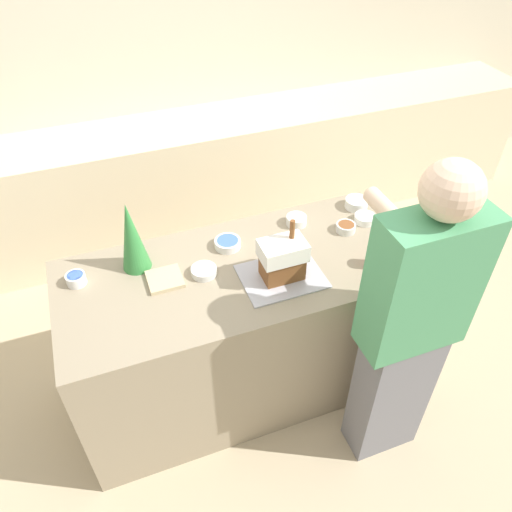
{
  "coord_description": "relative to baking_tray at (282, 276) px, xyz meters",
  "views": [
    {
      "loc": [
        -0.56,
        -1.72,
        2.58
      ],
      "look_at": [
        0.09,
        0.0,
        0.98
      ],
      "focal_mm": 35.0,
      "sensor_mm": 36.0,
      "label": 1
    }
  ],
  "objects": [
    {
      "name": "candy_bowl_far_right",
      "position": [
        0.46,
        0.21,
        0.02
      ],
      "size": [
        0.11,
        0.11,
        0.04
      ],
      "color": "silver",
      "rests_on": "kitchen_island"
    },
    {
      "name": "decorative_tree",
      "position": [
        -0.64,
        0.32,
        0.18
      ],
      "size": [
        0.14,
        0.14,
        0.37
      ],
      "color": "#33843D",
      "rests_on": "kitchen_island"
    },
    {
      "name": "candy_bowl_front_corner",
      "position": [
        0.24,
        0.36,
        0.02
      ],
      "size": [
        0.11,
        0.11,
        0.05
      ],
      "color": "white",
      "rests_on": "kitchen_island"
    },
    {
      "name": "candy_bowl_center_rear",
      "position": [
        -0.93,
        0.3,
        0.03
      ],
      "size": [
        0.09,
        0.09,
        0.05
      ],
      "color": "white",
      "rests_on": "kitchen_island"
    },
    {
      "name": "cookbook",
      "position": [
        -0.53,
        0.17,
        0.01
      ],
      "size": [
        0.16,
        0.16,
        0.02
      ],
      "color": "#CCB78C",
      "rests_on": "kitchen_island"
    },
    {
      "name": "candy_bowl_far_left",
      "position": [
        -0.17,
        0.31,
        0.02
      ],
      "size": [
        0.14,
        0.14,
        0.04
      ],
      "color": "white",
      "rests_on": "kitchen_island"
    },
    {
      "name": "wall_back",
      "position": [
        -0.17,
        2.05,
        0.38
      ],
      "size": [
        8.0,
        0.05,
        2.6
      ],
      "color": "beige",
      "rests_on": "ground_plane"
    },
    {
      "name": "gingerbread_house",
      "position": [
        0.0,
        0.0,
        0.11
      ],
      "size": [
        0.22,
        0.15,
        0.3
      ],
      "color": "brown",
      "rests_on": "baking_tray"
    },
    {
      "name": "baking_tray",
      "position": [
        0.0,
        0.0,
        0.0
      ],
      "size": [
        0.39,
        0.31,
        0.01
      ],
      "color": "#B2B2BC",
      "rests_on": "kitchen_island"
    },
    {
      "name": "person",
      "position": [
        0.4,
        -0.48,
        -0.02
      ],
      "size": [
        0.46,
        0.57,
        1.74
      ],
      "color": "slate",
      "rests_on": "ground_plane"
    },
    {
      "name": "kitchen_island",
      "position": [
        -0.17,
        0.12,
        -0.46
      ],
      "size": [
        1.79,
        0.78,
        0.92
      ],
      "color": "gray",
      "rests_on": "ground_plane"
    },
    {
      "name": "back_cabinet_block",
      "position": [
        -0.17,
        1.73,
        -0.46
      ],
      "size": [
        6.0,
        0.6,
        0.92
      ],
      "color": "beige",
      "rests_on": "ground_plane"
    },
    {
      "name": "mug",
      "position": [
        0.46,
        -0.08,
        0.04
      ],
      "size": [
        0.08,
        0.08,
        0.09
      ],
      "color": "#B24238",
      "rests_on": "kitchen_island"
    },
    {
      "name": "candy_bowl_near_tray_left",
      "position": [
        -0.35,
        0.15,
        0.02
      ],
      "size": [
        0.13,
        0.13,
        0.04
      ],
      "color": "white",
      "rests_on": "kitchen_island"
    },
    {
      "name": "ground_plane",
      "position": [
        -0.17,
        0.12,
        -0.92
      ],
      "size": [
        12.0,
        12.0,
        0.0
      ],
      "primitive_type": "plane",
      "color": "#C6B28E"
    },
    {
      "name": "candy_bowl_behind_tray",
      "position": [
        0.6,
        0.25,
        0.02
      ],
      "size": [
        0.12,
        0.12,
        0.04
      ],
      "color": "white",
      "rests_on": "kitchen_island"
    },
    {
      "name": "candy_bowl_near_tray_right",
      "position": [
        0.62,
        0.39,
        0.03
      ],
      "size": [
        0.13,
        0.13,
        0.05
      ],
      "color": "white",
      "rests_on": "kitchen_island"
    }
  ]
}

